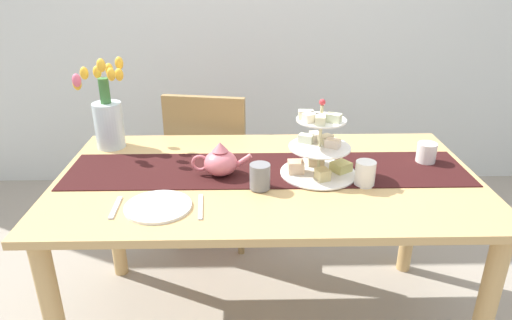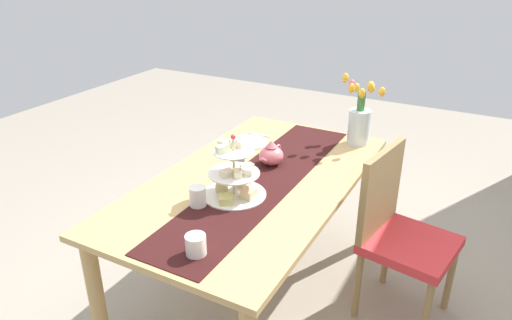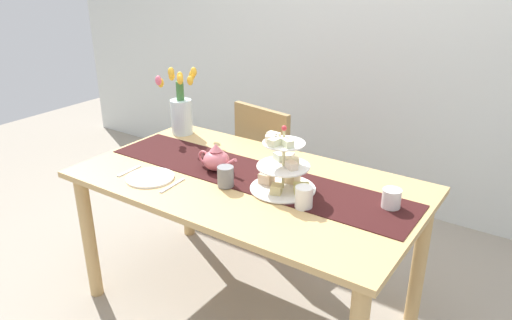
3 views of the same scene
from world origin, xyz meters
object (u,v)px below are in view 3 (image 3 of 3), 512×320
object	(u,v)px
teapot	(216,159)
cream_jug	(391,199)
tiered_cake_stand	(283,170)
mug_white_text	(304,197)
mug_grey	(226,176)
knife_left	(172,185)
tulip_vase	(181,109)
dinner_plate_left	(150,178)
fork_left	(129,171)
dining_table	(247,199)
chair_left	(274,166)

from	to	relation	value
teapot	cream_jug	world-z (taller)	teapot
tiered_cake_stand	mug_white_text	xyz separation A→B (m)	(0.16, -0.10, -0.05)
mug_grey	knife_left	bearing A→B (deg)	-147.11
tiered_cake_stand	mug_white_text	world-z (taller)	tiered_cake_stand
tulip_vase	mug_white_text	xyz separation A→B (m)	(1.06, -0.41, -0.10)
tiered_cake_stand	knife_left	bearing A→B (deg)	-149.61
tulip_vase	dinner_plate_left	size ratio (longest dim) A/B	1.82
tiered_cake_stand	teapot	size ratio (longest dim) A/B	1.28
cream_jug	fork_left	world-z (taller)	cream_jug
knife_left	fork_left	bearing A→B (deg)	180.00
teapot	mug_grey	distance (m)	0.19
teapot	fork_left	distance (m)	0.43
teapot	cream_jug	xyz separation A→B (m)	(0.85, 0.11, -0.02)
fork_left	mug_grey	size ratio (longest dim) A/B	1.58
tiered_cake_stand	fork_left	bearing A→B (deg)	-160.53
dining_table	mug_white_text	size ratio (longest dim) A/B	17.36
cream_jug	fork_left	size ratio (longest dim) A/B	0.57
teapot	dinner_plate_left	distance (m)	0.33
teapot	mug_white_text	distance (m)	0.55
tiered_cake_stand	mug_grey	distance (m)	0.27
dining_table	tiered_cake_stand	world-z (taller)	tiered_cake_stand
tiered_cake_stand	fork_left	size ratio (longest dim) A/B	2.03
tiered_cake_stand	chair_left	bearing A→B (deg)	124.96
fork_left	knife_left	xyz separation A→B (m)	(0.29, 0.00, 0.00)
chair_left	tulip_vase	distance (m)	0.68
cream_jug	knife_left	size ratio (longest dim) A/B	0.50
cream_jug	tulip_vase	bearing A→B (deg)	171.46
dinner_plate_left	knife_left	size ratio (longest dim) A/B	1.35
tiered_cake_stand	tulip_vase	distance (m)	0.95
dining_table	mug_grey	world-z (taller)	mug_grey
chair_left	tulip_vase	bearing A→B (deg)	-138.62
tiered_cake_stand	mug_grey	size ratio (longest dim) A/B	3.20
teapot	mug_white_text	bearing A→B (deg)	-9.84
mug_grey	teapot	bearing A→B (deg)	141.51
tulip_vase	mug_grey	distance (m)	0.80
dining_table	mug_grey	xyz separation A→B (m)	(-0.03, -0.12, 0.16)
tiered_cake_stand	tulip_vase	size ratio (longest dim) A/B	0.73
teapot	tulip_vase	bearing A→B (deg)	148.44
dinner_plate_left	teapot	bearing A→B (deg)	51.63
cream_jug	dinner_plate_left	distance (m)	1.11
dining_table	chair_left	bearing A→B (deg)	112.09
dining_table	mug_grey	bearing A→B (deg)	-105.99
dining_table	teapot	size ratio (longest dim) A/B	6.92
knife_left	mug_grey	bearing A→B (deg)	32.89
cream_jug	dinner_plate_left	xyz separation A→B (m)	(-1.05, -0.36, -0.04)
mug_grey	dining_table	bearing A→B (deg)	74.01
dinner_plate_left	knife_left	distance (m)	0.15
tulip_vase	dinner_plate_left	xyz separation A→B (m)	(0.31, -0.57, -0.14)
tulip_vase	fork_left	world-z (taller)	tulip_vase
tiered_cake_stand	knife_left	xyz separation A→B (m)	(-0.44, -0.26, -0.09)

